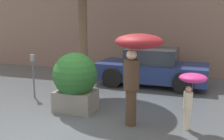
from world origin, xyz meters
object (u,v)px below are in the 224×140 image
object	(u,v)px
person_child	(192,86)
parking_meter	(33,67)
planter_box	(75,80)
person_adult	(137,54)
parked_car_near	(152,68)

from	to	relation	value
person_child	parking_meter	xyz separation A→B (m)	(-4.71, 0.97, -0.04)
parking_meter	planter_box	bearing A→B (deg)	-21.01
person_child	person_adult	bearing A→B (deg)	157.27
parked_car_near	parking_meter	distance (m)	4.18
planter_box	person_child	size ratio (longest dim) A/B	1.23
planter_box	parked_car_near	size ratio (longest dim) A/B	0.40
person_adult	parking_meter	distance (m)	3.76
person_child	parked_car_near	bearing A→B (deg)	82.22
parked_car_near	planter_box	bearing A→B (deg)	159.24
person_child	parking_meter	size ratio (longest dim) A/B	0.95
planter_box	parking_meter	size ratio (longest dim) A/B	1.17
person_adult	person_child	size ratio (longest dim) A/B	1.66
parked_car_near	person_child	bearing A→B (deg)	-156.10
person_child	parking_meter	world-z (taller)	parking_meter
person_adult	parking_meter	world-z (taller)	person_adult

